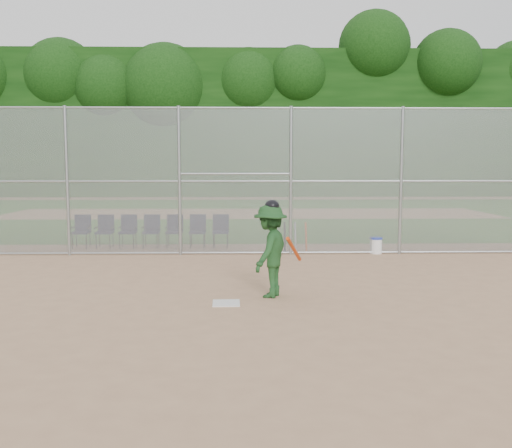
{
  "coord_description": "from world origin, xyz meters",
  "views": [
    {
      "loc": [
        -0.3,
        -10.39,
        2.46
      ],
      "look_at": [
        0.0,
        2.5,
        1.1
      ],
      "focal_mm": 40.0,
      "sensor_mm": 36.0,
      "label": 1
    }
  ],
  "objects_px": {
    "chair_0": "(81,232)",
    "batter_at_plate": "(270,250)",
    "water_cooler": "(376,245)",
    "home_plate": "(226,303)"
  },
  "relations": [
    {
      "from": "home_plate",
      "to": "batter_at_plate",
      "type": "xyz_separation_m",
      "value": [
        0.81,
        0.54,
        0.86
      ]
    },
    {
      "from": "water_cooler",
      "to": "chair_0",
      "type": "distance_m",
      "value": 8.55
    },
    {
      "from": "home_plate",
      "to": "chair_0",
      "type": "height_order",
      "value": "chair_0"
    },
    {
      "from": "chair_0",
      "to": "water_cooler",
      "type": "bearing_deg",
      "value": -8.73
    },
    {
      "from": "home_plate",
      "to": "chair_0",
      "type": "bearing_deg",
      "value": 122.92
    },
    {
      "from": "batter_at_plate",
      "to": "chair_0",
      "type": "bearing_deg",
      "value": 129.64
    },
    {
      "from": "chair_0",
      "to": "batter_at_plate",
      "type": "bearing_deg",
      "value": -50.36
    },
    {
      "from": "water_cooler",
      "to": "batter_at_plate",
      "type": "bearing_deg",
      "value": -121.99
    },
    {
      "from": "water_cooler",
      "to": "chair_0",
      "type": "xyz_separation_m",
      "value": [
        -8.45,
        1.3,
        0.25
      ]
    },
    {
      "from": "batter_at_plate",
      "to": "water_cooler",
      "type": "relative_size",
      "value": 4.01
    }
  ]
}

